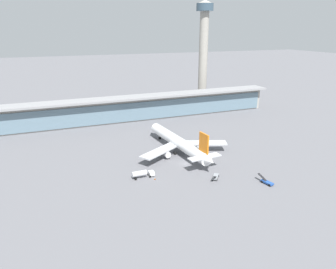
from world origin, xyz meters
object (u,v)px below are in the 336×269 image
airliner_on_stand (179,143)px  control_tower (204,46)px  service_truck_mid_apron_blue (267,182)px  service_truck_near_nose_grey (215,177)px  service_truck_under_wing_white (142,174)px  safety_cone_alpha (155,179)px

airliner_on_stand → control_tower: 109.57m
airliner_on_stand → service_truck_mid_apron_blue: size_ratio=8.19×
service_truck_near_nose_grey → service_truck_under_wing_white: service_truck_under_wing_white is taller
service_truck_mid_apron_blue → safety_cone_alpha: 41.21m
service_truck_near_nose_grey → service_truck_mid_apron_blue: 18.63m
service_truck_mid_apron_blue → control_tower: size_ratio=0.09×
service_truck_under_wing_white → safety_cone_alpha: (3.93, -3.32, -1.39)m
service_truck_mid_apron_blue → safety_cone_alpha: bearing=153.2°
service_truck_under_wing_white → control_tower: (80.36, 104.09, 40.79)m
service_truck_under_wing_white → control_tower: bearing=52.3°
service_truck_under_wing_white → safety_cone_alpha: 5.33m
airliner_on_stand → service_truck_near_nose_grey: airliner_on_stand is taller
service_truck_under_wing_white → service_truck_near_nose_grey: bearing=-23.7°
service_truck_near_nose_grey → control_tower: (54.89, 115.30, 41.69)m
service_truck_near_nose_grey → control_tower: bearing=64.5°
service_truck_near_nose_grey → service_truck_under_wing_white: bearing=156.3°
service_truck_near_nose_grey → service_truck_mid_apron_blue: bearing=-35.0°
airliner_on_stand → service_truck_under_wing_white: (-23.44, -18.42, -3.06)m
service_truck_mid_apron_blue → service_truck_near_nose_grey: bearing=145.0°
airliner_on_stand → safety_cone_alpha: bearing=-131.9°
service_truck_mid_apron_blue → control_tower: (39.64, 125.99, 41.69)m
service_truck_near_nose_grey → control_tower: control_tower is taller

